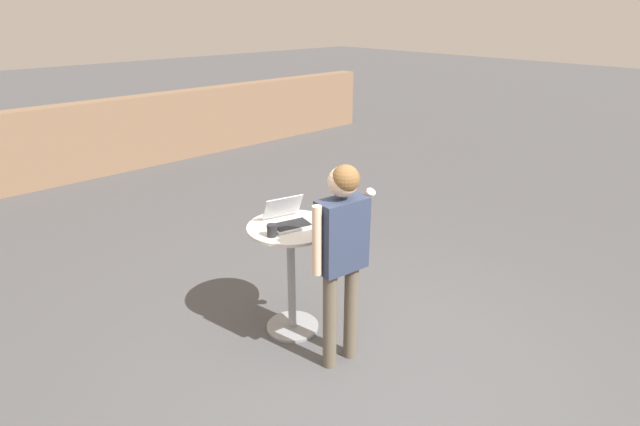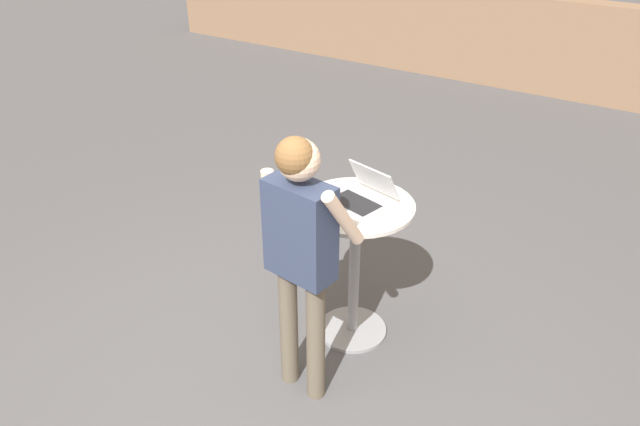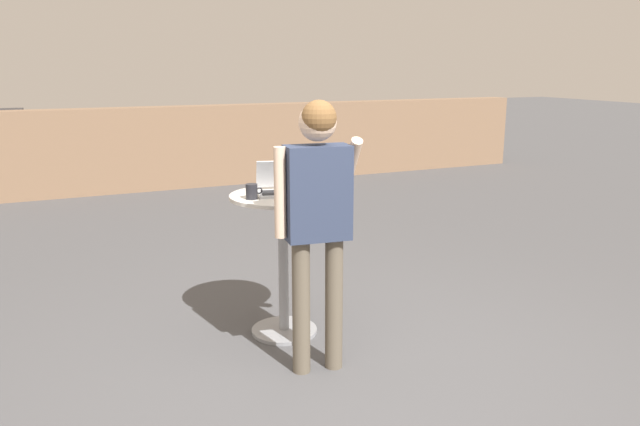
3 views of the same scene
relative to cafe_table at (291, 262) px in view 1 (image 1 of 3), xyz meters
The scene contains 6 objects.
ground_plane 1.19m from the cafe_table, 90.07° to the right, with size 50.00×50.00×0.00m, color #4C4C4F.
pavement_kerb 5.69m from the cafe_table, 90.01° to the left, with size 13.20×0.35×1.24m.
cafe_table is the anchor object (origin of this frame).
laptop 0.40m from the cafe_table, 69.85° to the left, with size 0.41×0.41×0.22m.
coffee_mug 0.46m from the cafe_table, 166.34° to the right, with size 0.11×0.08×0.10m.
standing_person 0.73m from the cafe_table, 90.74° to the right, with size 0.55×0.34×1.68m.
Camera 1 is at (-2.40, -1.94, 2.69)m, focal length 28.00 mm.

